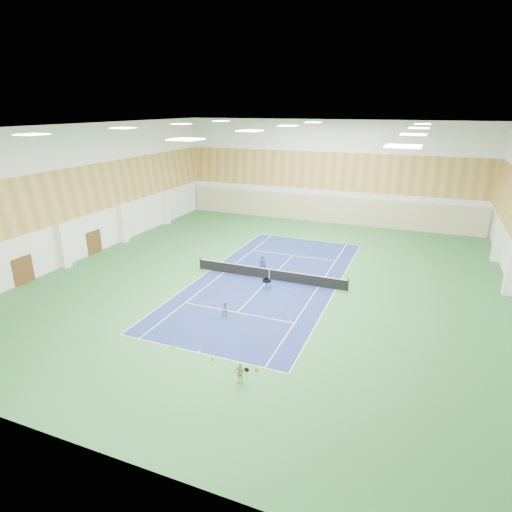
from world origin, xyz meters
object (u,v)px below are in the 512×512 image
at_px(tennis_net, 269,273).
at_px(coach, 262,265).
at_px(ball_cart, 267,284).
at_px(child_court, 226,309).
at_px(child_apron, 240,373).

distance_m(tennis_net, coach, 1.35).
bearing_deg(ball_cart, coach, 140.19).
xyz_separation_m(tennis_net, child_court, (-0.47, -7.23, 0.03)).
xyz_separation_m(child_court, ball_cart, (0.93, 5.36, -0.16)).
bearing_deg(ball_cart, child_apron, -53.12).
bearing_deg(ball_cart, child_court, -77.02).
bearing_deg(child_apron, tennis_net, 100.22).
height_order(tennis_net, coach, coach).
xyz_separation_m(coach, child_court, (0.49, -8.12, -0.29)).
height_order(tennis_net, ball_cart, tennis_net).
height_order(child_apron, ball_cart, child_apron).
bearing_deg(tennis_net, coach, 136.98).
relative_size(coach, child_apron, 1.52).
bearing_deg(child_apron, ball_cart, 100.21).
bearing_deg(child_court, tennis_net, 48.98).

